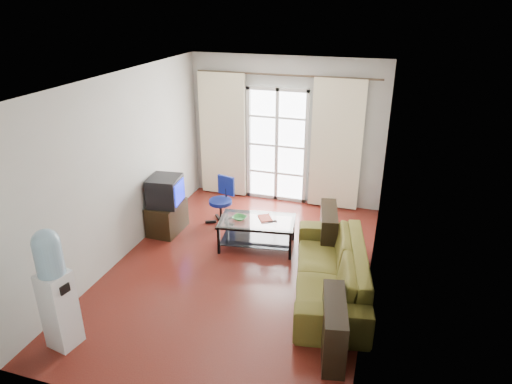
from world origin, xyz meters
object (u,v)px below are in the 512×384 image
at_px(task_chair, 222,210).
at_px(coffee_table, 257,230).
at_px(tv_stand, 167,217).
at_px(water_cooler, 55,287).
at_px(sofa, 330,269).
at_px(crt_tv, 164,191).

bearing_deg(task_chair, coffee_table, -21.83).
distance_m(tv_stand, task_chair, 0.94).
relative_size(task_chair, water_cooler, 0.56).
xyz_separation_m(sofa, crt_tv, (-2.86, 0.86, 0.41)).
relative_size(coffee_table, crt_tv, 2.15).
height_order(coffee_table, tv_stand, tv_stand).
distance_m(coffee_table, tv_stand, 1.59).
bearing_deg(tv_stand, coffee_table, -1.07).
distance_m(coffee_table, water_cooler, 3.12).
bearing_deg(task_chair, tv_stand, -128.51).
bearing_deg(coffee_table, water_cooler, -117.82).
distance_m(sofa, water_cooler, 3.34).
xyz_separation_m(sofa, water_cooler, (-2.70, -1.90, 0.43)).
height_order(tv_stand, task_chair, task_chair).
height_order(coffee_table, water_cooler, water_cooler).
bearing_deg(water_cooler, tv_stand, 103.25).
xyz_separation_m(tv_stand, water_cooler, (0.15, -2.78, 0.51)).
relative_size(crt_tv, water_cooler, 0.39).
bearing_deg(task_chair, water_cooler, -85.46).
xyz_separation_m(crt_tv, water_cooler, (0.15, -2.76, 0.03)).
relative_size(sofa, crt_tv, 4.18).
distance_m(sofa, crt_tv, 3.01).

